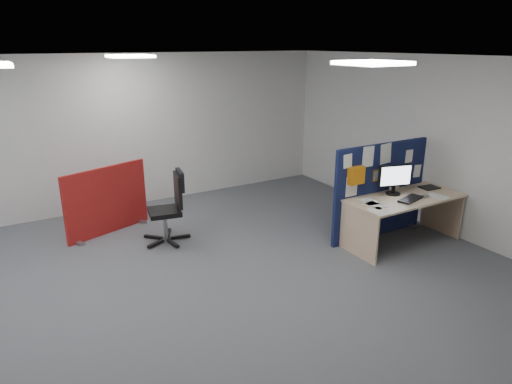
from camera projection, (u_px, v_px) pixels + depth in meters
name	position (u px, v px, depth m)	size (l,w,h in m)	color
floor	(167.00, 300.00, 5.34)	(9.00, 9.00, 0.00)	#53555B
ceiling	(150.00, 61.00, 4.49)	(9.00, 7.00, 0.02)	white
wall_back	(91.00, 136.00, 7.78)	(9.00, 0.02, 2.70)	silver
wall_right	(438.00, 145.00, 7.08)	(0.02, 7.00, 2.70)	silver
ceiling_lights	(161.00, 61.00, 5.21)	(4.10, 4.10, 0.04)	white
navy_divider	(379.00, 190.00, 6.89)	(1.77, 0.30, 1.46)	#10163B
main_desk	(402.00, 207.00, 6.72)	(1.79, 0.79, 0.73)	#DBAE8C
monitor_main	(394.00, 178.00, 6.67)	(0.50, 0.21, 0.45)	black
keyboard	(411.00, 199.00, 6.50)	(0.45, 0.18, 0.03)	black
mouse	(425.00, 196.00, 6.63)	(0.10, 0.06, 0.03)	gray
paper_tray	(429.00, 187.00, 7.03)	(0.28, 0.22, 0.01)	black
red_divider	(107.00, 201.00, 7.08)	(1.35, 0.52, 1.06)	maroon
office_chair	(171.00, 203.00, 6.76)	(0.71, 0.70, 1.07)	black
desk_papers	(391.00, 203.00, 6.36)	(1.44, 0.69, 0.00)	white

